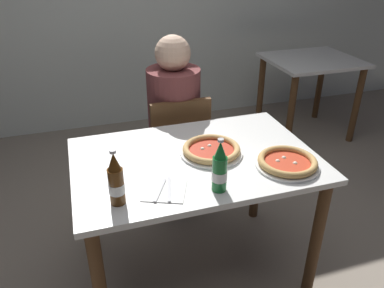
% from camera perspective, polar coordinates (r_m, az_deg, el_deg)
% --- Properties ---
extents(ground_plane, '(8.00, 8.00, 0.00)m').
position_cam_1_polar(ground_plane, '(2.37, 0.38, -17.83)').
color(ground_plane, gray).
extents(dining_table_main, '(1.20, 0.80, 0.75)m').
position_cam_1_polar(dining_table_main, '(1.97, 0.44, -4.88)').
color(dining_table_main, silver).
rests_on(dining_table_main, ground_plane).
extents(chair_behind_table, '(0.40, 0.40, 0.85)m').
position_cam_1_polar(chair_behind_table, '(2.57, -2.25, -0.39)').
color(chair_behind_table, brown).
rests_on(chair_behind_table, ground_plane).
extents(diner_seated, '(0.34, 0.34, 1.21)m').
position_cam_1_polar(diner_seated, '(2.56, -2.60, 2.12)').
color(diner_seated, '#2D3342').
rests_on(diner_seated, ground_plane).
extents(dining_table_background, '(0.80, 0.70, 0.75)m').
position_cam_1_polar(dining_table_background, '(3.77, 17.14, 9.75)').
color(dining_table_background, silver).
rests_on(dining_table_background, ground_plane).
extents(pizza_margherita_near, '(0.30, 0.30, 0.04)m').
position_cam_1_polar(pizza_margherita_near, '(1.88, 13.98, -2.67)').
color(pizza_margherita_near, white).
rests_on(pizza_margherita_near, dining_table_main).
extents(pizza_marinara_far, '(0.32, 0.32, 0.04)m').
position_cam_1_polar(pizza_marinara_far, '(1.93, 2.89, -0.91)').
color(pizza_marinara_far, white).
rests_on(pizza_marinara_far, dining_table_main).
extents(beer_bottle_left, '(0.07, 0.07, 0.25)m').
position_cam_1_polar(beer_bottle_left, '(1.57, -11.23, -5.47)').
color(beer_bottle_left, '#512D0F').
rests_on(beer_bottle_left, dining_table_main).
extents(beer_bottle_center, '(0.07, 0.07, 0.25)m').
position_cam_1_polar(beer_bottle_center, '(1.62, 4.13, -3.75)').
color(beer_bottle_center, '#196B2D').
rests_on(beer_bottle_center, dining_table_main).
extents(napkin_with_cutlery, '(0.24, 0.24, 0.01)m').
position_cam_1_polar(napkin_with_cutlery, '(1.67, -4.07, -6.83)').
color(napkin_with_cutlery, white).
rests_on(napkin_with_cutlery, dining_table_main).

